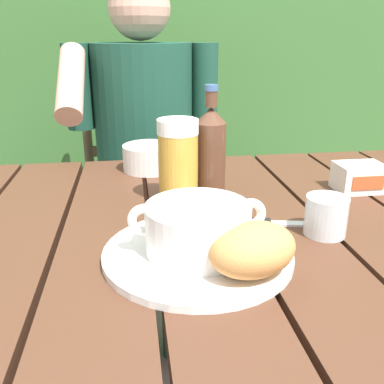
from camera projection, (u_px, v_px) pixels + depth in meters
The scene contains 13 objects.
dining_table at pixel (193, 267), 0.81m from camera, with size 1.40×0.87×0.74m.
hedge_backdrop at pixel (162, 22), 2.12m from camera, with size 3.95×0.97×2.56m.
chair_near_diner at pixel (146, 196), 1.67m from camera, with size 0.47×0.45×0.95m.
person_eating at pixel (144, 141), 1.40m from camera, with size 0.48×0.47×1.24m.
serving_plate at pixel (198, 253), 0.66m from camera, with size 0.29×0.29×0.01m.
soup_bowl at pixel (198, 227), 0.64m from camera, with size 0.21×0.16×0.08m.
bread_roll at pixel (253, 249), 0.58m from camera, with size 0.16×0.14×0.07m.
beer_glass at pixel (178, 162), 0.84m from camera, with size 0.08×0.08×0.17m.
beer_bottle at pixel (210, 150), 0.89m from camera, with size 0.06×0.06×0.23m.
water_glass_small at pixel (326, 216), 0.73m from camera, with size 0.07×0.07×0.07m.
butter_tub at pixel (359, 177), 0.93m from camera, with size 0.10×0.08×0.06m.
table_knife at pixel (269, 223), 0.77m from camera, with size 0.14×0.04×0.01m.
diner_bowl at pixel (149, 157), 1.07m from camera, with size 0.13×0.13×0.06m.
Camera 1 is at (-0.10, -0.70, 1.06)m, focal length 40.02 mm.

